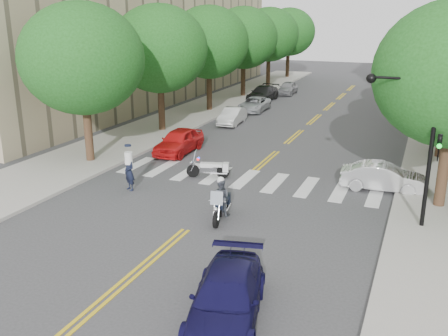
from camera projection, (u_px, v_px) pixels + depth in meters
The scene contains 22 objects.
ground at pixel (186, 230), 18.78m from camera, with size 140.00×140.00×0.00m, color #38383A.
sidewalk_left at pixel (202, 110), 41.63m from camera, with size 5.00×60.00×0.15m, color #9E9991.
tree_l_0 at pixel (82, 59), 25.62m from camera, with size 6.40×6.40×8.45m.
tree_l_1 at pixel (159, 49), 32.68m from camera, with size 6.40×6.40×8.45m.
tree_l_2 at pixel (209, 42), 39.74m from camera, with size 6.40×6.40×8.45m.
tree_l_3 at pixel (244, 38), 46.80m from camera, with size 6.40×6.40×8.45m.
tree_l_4 at pixel (269, 35), 53.87m from camera, with size 6.40×6.40×8.45m.
tree_l_5 at pixel (289, 32), 60.93m from camera, with size 6.40×6.40×8.45m.
tree_r_3 at pixel (447, 42), 40.41m from camera, with size 6.40×6.40×8.45m.
tree_r_4 at pixel (446, 38), 47.47m from camera, with size 6.40×6.40×8.45m.
tree_r_5 at pixel (445, 34), 54.53m from camera, with size 6.40×6.40×8.45m.
traffic_signal_pole at pixel (419, 132), 17.95m from camera, with size 2.82×0.42×6.00m.
motorcycle_police at pixel (221, 200), 19.57m from camera, with size 0.82×2.17×1.77m.
motorcycle_parked at pixel (212, 168), 24.59m from camera, with size 2.10×0.91×1.38m.
officer_standing at pixel (129, 172), 22.76m from camera, with size 0.64×0.42×1.74m, color black.
convertible at pixel (383, 177), 22.83m from camera, with size 1.33×3.82×1.26m, color silver.
sedan_blue at pixel (227, 298), 13.13m from camera, with size 1.80×4.44×1.29m, color #110E3D.
parked_car_a at pixel (179, 141), 28.89m from camera, with size 1.68×4.17×1.42m, color red.
parked_car_b at pixel (232, 116), 36.38m from camera, with size 1.27×3.65×1.20m, color silver.
parked_car_c at pixel (254, 104), 41.21m from camera, with size 1.92×4.16×1.16m, color #A5A8AD.
parked_car_d at pixel (263, 94), 46.02m from camera, with size 1.92×4.72×1.37m, color black.
parked_car_e at pixel (288, 88), 49.77m from camera, with size 1.49×3.72×1.27m, color gray.
Camera 1 is at (7.89, -15.38, 7.83)m, focal length 40.00 mm.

